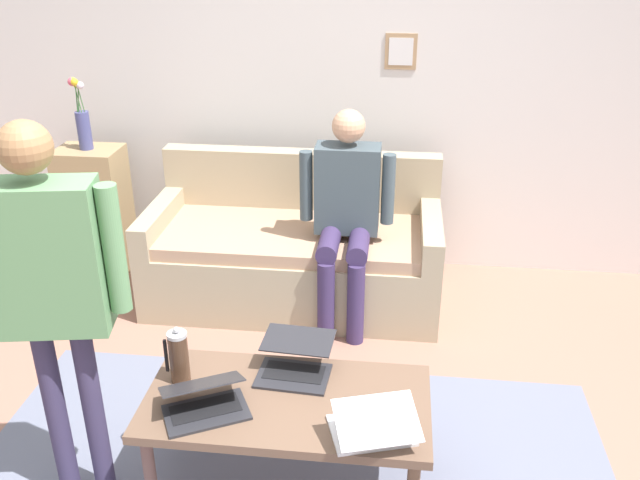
% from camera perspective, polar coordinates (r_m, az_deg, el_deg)
% --- Properties ---
extents(ground_plane, '(7.68, 7.68, 0.00)m').
position_cam_1_polar(ground_plane, '(3.21, -1.11, -18.94)').
color(ground_plane, '#996958').
extents(back_wall, '(7.04, 0.11, 2.70)m').
position_cam_1_polar(back_wall, '(4.58, 2.56, 14.02)').
color(back_wall, silver).
rests_on(back_wall, ground_plane).
extents(couch, '(1.81, 0.86, 0.88)m').
position_cam_1_polar(couch, '(4.36, -2.10, -1.02)').
color(couch, tan).
rests_on(couch, ground_plane).
extents(coffee_table, '(1.17, 0.60, 0.45)m').
position_cam_1_polar(coffee_table, '(2.91, -2.77, -13.85)').
color(coffee_table, brown).
rests_on(coffee_table, ground_plane).
extents(laptop_left, '(0.33, 0.35, 0.12)m').
position_cam_1_polar(laptop_left, '(3.00, -2.10, -10.22)').
color(laptop_left, '#28282D').
rests_on(laptop_left, coffee_table).
extents(laptop_center, '(0.41, 0.38, 0.14)m').
position_cam_1_polar(laptop_center, '(2.83, -9.61, -13.21)').
color(laptop_center, '#28282D').
rests_on(laptop_center, coffee_table).
extents(laptop_right, '(0.38, 0.36, 0.16)m').
position_cam_1_polar(laptop_right, '(2.68, 4.47, -15.29)').
color(laptop_right, silver).
rests_on(laptop_right, coffee_table).
extents(french_press, '(0.10, 0.08, 0.27)m').
position_cam_1_polar(french_press, '(2.96, -11.70, -9.51)').
color(french_press, '#4C3323').
rests_on(french_press, coffee_table).
extents(side_shelf, '(0.42, 0.32, 0.87)m').
position_cam_1_polar(side_shelf, '(4.92, -18.19, 2.41)').
color(side_shelf, '#9F8259').
rests_on(side_shelf, ground_plane).
extents(flower_vase, '(0.11, 0.10, 0.47)m').
position_cam_1_polar(flower_vase, '(4.73, -19.21, 9.30)').
color(flower_vase, '#44487F').
rests_on(flower_vase, side_shelf).
extents(person_standing, '(0.58, 0.25, 1.63)m').
position_cam_1_polar(person_standing, '(2.69, -21.67, -2.85)').
color(person_standing, '#38304F').
rests_on(person_standing, ground_plane).
extents(person_seated, '(0.55, 0.51, 1.28)m').
position_cam_1_polar(person_seated, '(3.95, 2.20, 2.77)').
color(person_seated, '#3A2B53').
rests_on(person_seated, ground_plane).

